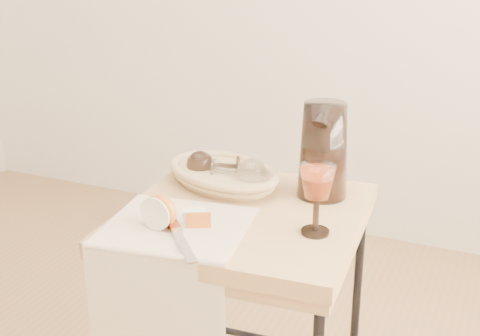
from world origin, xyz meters
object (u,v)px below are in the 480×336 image
at_px(side_table, 243,335).
at_px(tea_towel, 177,226).
at_px(bread_basket, 223,176).
at_px(pitcher, 323,150).
at_px(apple_half, 160,211).
at_px(wine_goblet, 317,200).
at_px(table_knife, 178,234).
at_px(goblet_lying_a, 216,165).
at_px(goblet_lying_b, 236,171).

bearing_deg(side_table, tea_towel, -125.03).
xyz_separation_m(bread_basket, pitcher, (0.27, 0.04, 0.10)).
distance_m(tea_towel, apple_half, 0.06).
height_order(side_table, wine_goblet, wine_goblet).
bearing_deg(table_knife, goblet_lying_a, 149.75).
height_order(bread_basket, goblet_lying_b, goblet_lying_b).
distance_m(side_table, apple_half, 0.47).
distance_m(goblet_lying_b, table_knife, 0.32).
relative_size(apple_half, table_knife, 0.36).
xyz_separation_m(side_table, bread_basket, (-0.12, 0.13, 0.39)).
distance_m(bread_basket, goblet_lying_a, 0.04).
bearing_deg(tea_towel, apple_half, -153.90).
relative_size(side_table, bread_basket, 2.38).
bearing_deg(wine_goblet, goblet_lying_a, 150.07).
height_order(goblet_lying_b, wine_goblet, wine_goblet).
bearing_deg(goblet_lying_b, side_table, -60.71).
distance_m(tea_towel, table_knife, 0.07).
bearing_deg(side_table, goblet_lying_a, 134.21).
xyz_separation_m(goblet_lying_a, apple_half, (0.01, -0.32, -0.00)).
bearing_deg(pitcher, wine_goblet, -69.54).
height_order(wine_goblet, apple_half, wine_goblet).
height_order(goblet_lying_a, goblet_lying_b, goblet_lying_b).
height_order(apple_half, table_knife, apple_half).
bearing_deg(goblet_lying_b, goblet_lying_a, 154.21).
distance_m(side_table, goblet_lying_a, 0.47).
bearing_deg(tea_towel, table_knife, -65.52).
bearing_deg(apple_half, tea_towel, 38.99).
distance_m(side_table, bread_basket, 0.43).
bearing_deg(goblet_lying_b, bread_basket, 156.04).
bearing_deg(side_table, bread_basket, 130.97).
distance_m(bread_basket, apple_half, 0.31).
bearing_deg(bread_basket, goblet_lying_b, -1.75).
relative_size(wine_goblet, table_knife, 0.71).
xyz_separation_m(pitcher, table_knife, (-0.22, -0.38, -0.11)).
relative_size(tea_towel, wine_goblet, 1.93).
bearing_deg(side_table, wine_goblet, -14.37).
height_order(goblet_lying_a, apple_half, goblet_lying_a).
xyz_separation_m(bread_basket, apple_half, (-0.02, -0.31, 0.02)).
relative_size(goblet_lying_a, goblet_lying_b, 0.92).
height_order(wine_goblet, table_knife, wine_goblet).
height_order(pitcher, apple_half, pitcher).
relative_size(tea_towel, bread_basket, 1.06).
height_order(tea_towel, goblet_lying_a, goblet_lying_a).
xyz_separation_m(tea_towel, table_knife, (0.04, -0.06, 0.01)).
xyz_separation_m(side_table, goblet_lying_b, (-0.07, 0.12, 0.42)).
bearing_deg(goblet_lying_b, apple_half, -105.04).
height_order(tea_towel, wine_goblet, wine_goblet).
relative_size(pitcher, table_knife, 1.21).
relative_size(goblet_lying_a, table_knife, 0.51).
height_order(tea_towel, apple_half, apple_half).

